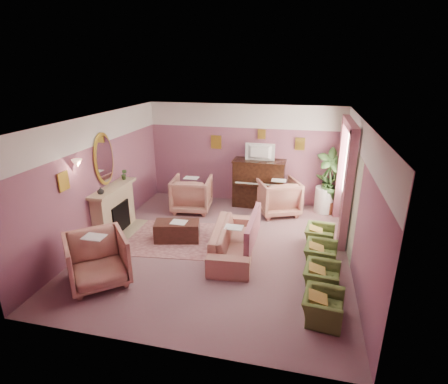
% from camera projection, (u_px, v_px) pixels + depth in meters
% --- Properties ---
extents(floor, '(5.50, 6.00, 0.01)m').
position_uv_depth(floor, '(218.00, 248.00, 7.69)').
color(floor, '#7D5961').
rests_on(floor, ground).
extents(ceiling, '(5.50, 6.00, 0.01)m').
position_uv_depth(ceiling, '(218.00, 119.00, 6.74)').
color(ceiling, silver).
rests_on(ceiling, wall_back).
extents(wall_back, '(5.50, 0.02, 2.80)m').
position_uv_depth(wall_back, '(244.00, 154.00, 9.96)').
color(wall_back, '#6C4268').
rests_on(wall_back, floor).
extents(wall_front, '(5.50, 0.02, 2.80)m').
position_uv_depth(wall_front, '(161.00, 263.00, 4.47)').
color(wall_front, '#6C4268').
rests_on(wall_front, floor).
extents(wall_left, '(0.02, 6.00, 2.80)m').
position_uv_depth(wall_left, '(99.00, 179.00, 7.81)').
color(wall_left, '#6C4268').
rests_on(wall_left, floor).
extents(wall_right, '(0.02, 6.00, 2.80)m').
position_uv_depth(wall_right, '(358.00, 199.00, 6.62)').
color(wall_right, '#6C4268').
rests_on(wall_right, floor).
extents(picture_rail_band, '(5.50, 0.01, 0.65)m').
position_uv_depth(picture_rail_band, '(244.00, 116.00, 9.59)').
color(picture_rail_band, silver).
rests_on(picture_rail_band, wall_back).
extents(stripe_panel, '(0.01, 3.00, 2.15)m').
position_uv_depth(stripe_panel, '(349.00, 192.00, 7.93)').
color(stripe_panel, '#B1BA9E').
rests_on(stripe_panel, wall_right).
extents(fireplace_surround, '(0.30, 1.40, 1.10)m').
position_uv_depth(fireplace_surround, '(114.00, 211.00, 8.24)').
color(fireplace_surround, tan).
rests_on(fireplace_surround, floor).
extents(fireplace_inset, '(0.18, 0.72, 0.68)m').
position_uv_depth(fireplace_inset, '(119.00, 217.00, 8.27)').
color(fireplace_inset, black).
rests_on(fireplace_inset, floor).
extents(fire_ember, '(0.06, 0.54, 0.10)m').
position_uv_depth(fire_ember, '(121.00, 224.00, 8.33)').
color(fire_ember, '#FA422B').
rests_on(fire_ember, floor).
extents(mantel_shelf, '(0.40, 1.55, 0.07)m').
position_uv_depth(mantel_shelf, '(113.00, 188.00, 8.04)').
color(mantel_shelf, tan).
rests_on(mantel_shelf, fireplace_surround).
extents(hearth, '(0.55, 1.50, 0.02)m').
position_uv_depth(hearth, '(124.00, 232.00, 8.38)').
color(hearth, tan).
rests_on(hearth, floor).
extents(mirror_frame, '(0.04, 0.72, 1.20)m').
position_uv_depth(mirror_frame, '(104.00, 159.00, 7.84)').
color(mirror_frame, gold).
rests_on(mirror_frame, wall_left).
extents(mirror_glass, '(0.01, 0.60, 1.06)m').
position_uv_depth(mirror_glass, '(105.00, 159.00, 7.84)').
color(mirror_glass, white).
rests_on(mirror_glass, wall_left).
extents(sconce_shade, '(0.20, 0.20, 0.16)m').
position_uv_depth(sconce_shade, '(77.00, 164.00, 6.80)').
color(sconce_shade, '#F4B78F').
rests_on(sconce_shade, wall_left).
extents(piano, '(1.40, 0.60, 1.30)m').
position_uv_depth(piano, '(259.00, 184.00, 9.82)').
color(piano, black).
rests_on(piano, floor).
extents(piano_keyshelf, '(1.30, 0.12, 0.06)m').
position_uv_depth(piano_keyshelf, '(257.00, 185.00, 9.47)').
color(piano_keyshelf, black).
rests_on(piano_keyshelf, piano).
extents(piano_keys, '(1.20, 0.08, 0.02)m').
position_uv_depth(piano_keys, '(257.00, 184.00, 9.46)').
color(piano_keys, silver).
rests_on(piano_keys, piano).
extents(piano_top, '(1.45, 0.65, 0.04)m').
position_uv_depth(piano_top, '(259.00, 161.00, 9.59)').
color(piano_top, black).
rests_on(piano_top, piano).
extents(television, '(0.80, 0.12, 0.48)m').
position_uv_depth(television, '(260.00, 151.00, 9.45)').
color(television, black).
rests_on(television, piano).
extents(print_back_left, '(0.30, 0.03, 0.38)m').
position_uv_depth(print_back_left, '(216.00, 142.00, 9.99)').
color(print_back_left, gold).
rests_on(print_back_left, wall_back).
extents(print_back_right, '(0.26, 0.03, 0.34)m').
position_uv_depth(print_back_right, '(300.00, 144.00, 9.46)').
color(print_back_right, gold).
rests_on(print_back_right, wall_back).
extents(print_back_mid, '(0.22, 0.03, 0.26)m').
position_uv_depth(print_back_mid, '(262.00, 134.00, 9.61)').
color(print_back_mid, gold).
rests_on(print_back_mid, wall_back).
extents(print_left_wall, '(0.03, 0.28, 0.36)m').
position_uv_depth(print_left_wall, '(64.00, 181.00, 6.59)').
color(print_left_wall, gold).
rests_on(print_left_wall, wall_left).
extents(window_blind, '(0.03, 1.40, 1.80)m').
position_uv_depth(window_blind, '(349.00, 162.00, 7.95)').
color(window_blind, beige).
rests_on(window_blind, wall_right).
extents(curtain_left, '(0.16, 0.34, 2.60)m').
position_uv_depth(curtain_left, '(347.00, 192.00, 7.26)').
color(curtain_left, '#A4596C').
rests_on(curtain_left, floor).
extents(curtain_right, '(0.16, 0.34, 2.60)m').
position_uv_depth(curtain_right, '(341.00, 168.00, 8.95)').
color(curtain_right, '#A4596C').
rests_on(curtain_right, floor).
extents(pelmet, '(0.16, 2.20, 0.16)m').
position_uv_depth(pelmet, '(350.00, 124.00, 7.68)').
color(pelmet, '#A4596C').
rests_on(pelmet, wall_right).
extents(mantel_plant, '(0.16, 0.16, 0.28)m').
position_uv_depth(mantel_plant, '(124.00, 174.00, 8.49)').
color(mantel_plant, '#2C4D22').
rests_on(mantel_plant, mantel_shelf).
extents(mantel_vase, '(0.16, 0.16, 0.16)m').
position_uv_depth(mantel_vase, '(101.00, 191.00, 7.55)').
color(mantel_vase, silver).
rests_on(mantel_vase, mantel_shelf).
extents(area_rug, '(2.69, 2.07, 0.01)m').
position_uv_depth(area_rug, '(182.00, 239.00, 8.08)').
color(area_rug, '#A4696C').
rests_on(area_rug, floor).
extents(coffee_table, '(1.09, 0.72, 0.45)m').
position_uv_depth(coffee_table, '(177.00, 231.00, 7.96)').
color(coffee_table, '#3D1F17').
rests_on(coffee_table, floor).
extents(table_paper, '(0.35, 0.28, 0.01)m').
position_uv_depth(table_paper, '(179.00, 222.00, 7.87)').
color(table_paper, silver).
rests_on(table_paper, coffee_table).
extents(sofa, '(0.71, 2.12, 0.86)m').
position_uv_depth(sofa, '(234.00, 235.00, 7.32)').
color(sofa, tan).
rests_on(sofa, floor).
extents(sofa_throw, '(0.11, 1.61, 0.59)m').
position_uv_depth(sofa_throw, '(253.00, 230.00, 7.18)').
color(sofa_throw, '#A4596C').
rests_on(sofa_throw, sofa).
extents(floral_armchair_left, '(1.01, 1.01, 1.05)m').
position_uv_depth(floral_armchair_left, '(192.00, 192.00, 9.53)').
color(floral_armchair_left, tan).
rests_on(floral_armchair_left, floor).
extents(floral_armchair_right, '(1.01, 1.01, 1.05)m').
position_uv_depth(floral_armchair_right, '(278.00, 195.00, 9.32)').
color(floral_armchair_right, tan).
rests_on(floral_armchair_right, floor).
extents(floral_armchair_front, '(1.01, 1.01, 1.05)m').
position_uv_depth(floral_armchair_front, '(97.00, 257.00, 6.28)').
color(floral_armchair_front, tan).
rests_on(floral_armchair_front, floor).
extents(olive_chair_a, '(0.49, 0.70, 0.60)m').
position_uv_depth(olive_chair_a, '(323.00, 303.00, 5.42)').
color(olive_chair_a, '#51692D').
rests_on(olive_chair_a, floor).
extents(olive_chair_b, '(0.49, 0.70, 0.60)m').
position_uv_depth(olive_chair_b, '(322.00, 274.00, 6.18)').
color(olive_chair_b, '#51692D').
rests_on(olive_chair_b, floor).
extents(olive_chair_c, '(0.49, 0.70, 0.60)m').
position_uv_depth(olive_chair_c, '(321.00, 252.00, 6.93)').
color(olive_chair_c, '#51692D').
rests_on(olive_chair_c, floor).
extents(olive_chair_d, '(0.49, 0.70, 0.60)m').
position_uv_depth(olive_chair_d, '(320.00, 233.00, 7.68)').
color(olive_chair_d, '#51692D').
rests_on(olive_chair_d, floor).
extents(side_table, '(0.52, 0.52, 0.70)m').
position_uv_depth(side_table, '(324.00, 200.00, 9.48)').
color(side_table, white).
rests_on(side_table, floor).
extents(side_plant_big, '(0.30, 0.30, 0.34)m').
position_uv_depth(side_plant_big, '(326.00, 182.00, 9.30)').
color(side_plant_big, '#2C4D22').
rests_on(side_plant_big, side_table).
extents(side_plant_small, '(0.16, 0.16, 0.28)m').
position_uv_depth(side_plant_small, '(331.00, 184.00, 9.19)').
color(side_plant_small, '#2C4D22').
rests_on(side_plant_small, side_table).
extents(palm_pot, '(0.34, 0.34, 0.34)m').
position_uv_depth(palm_pot, '(327.00, 207.00, 9.47)').
color(palm_pot, '#955431').
rests_on(palm_pot, floor).
extents(palm_plant, '(0.76, 0.76, 1.44)m').
position_uv_depth(palm_plant, '(330.00, 176.00, 9.17)').
color(palm_plant, '#2C4D22').
rests_on(palm_plant, palm_pot).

